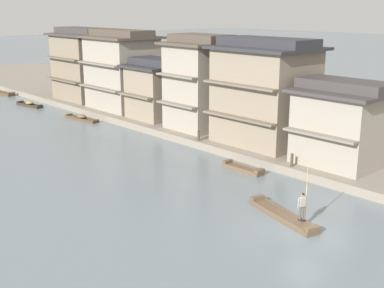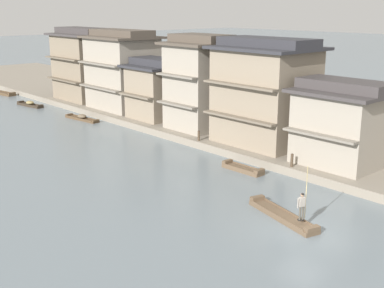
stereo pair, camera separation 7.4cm
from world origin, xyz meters
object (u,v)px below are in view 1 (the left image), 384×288
(house_waterfront_nearest, at_px, (342,123))
(mooring_post_dock_near, at_px, (292,160))
(boatman_person, at_px, (302,203))
(house_waterfront_far, at_px, (122,70))
(boat_foreground_poled, at_px, (283,216))
(boat_moored_second, at_px, (82,118))
(house_waterfront_second, at_px, (265,92))
(house_waterfront_narrow, at_px, (157,89))
(boat_moored_nearest, at_px, (30,104))
(boat_moored_third, at_px, (243,169))
(mooring_post_dock_mid, at_px, (199,136))
(boat_moored_far, at_px, (3,93))
(house_waterfront_end, at_px, (83,64))
(house_waterfront_tall, at_px, (201,83))

(house_waterfront_nearest, height_order, mooring_post_dock_near, house_waterfront_nearest)
(boatman_person, relative_size, house_waterfront_far, 0.35)
(boat_foreground_poled, bearing_deg, mooring_post_dock_near, 33.83)
(boat_moored_second, bearing_deg, house_waterfront_second, -74.99)
(boat_foreground_poled, bearing_deg, house_waterfront_narrow, 67.79)
(boat_moored_nearest, xyz_separation_m, boat_moored_third, (0.72, -34.65, -0.06))
(boat_foreground_poled, height_order, house_waterfront_second, house_waterfront_second)
(boat_moored_third, xyz_separation_m, house_waterfront_narrow, (5.15, 16.73, 3.47))
(house_waterfront_far, xyz_separation_m, mooring_post_dock_mid, (-3.54, -16.56, -3.85))
(house_waterfront_narrow, bearing_deg, boat_foreground_poled, -112.21)
(boat_moored_nearest, relative_size, house_waterfront_narrow, 0.74)
(mooring_post_dock_near, bearing_deg, boat_moored_nearest, 94.00)
(house_waterfront_far, bearing_deg, house_waterfront_narrow, -92.64)
(boat_moored_third, bearing_deg, boat_moored_far, 89.66)
(boat_moored_far, height_order, house_waterfront_end, house_waterfront_end)
(boatman_person, xyz_separation_m, mooring_post_dock_near, (6.99, 5.98, -0.39))
(house_waterfront_tall, xyz_separation_m, mooring_post_dock_near, (-3.45, -13.37, -3.83))
(boat_moored_nearest, distance_m, mooring_post_dock_mid, 27.87)
(house_waterfront_end, bearing_deg, boat_moored_far, 110.07)
(house_waterfront_second, bearing_deg, house_waterfront_narrow, 91.92)
(boat_moored_far, bearing_deg, house_waterfront_end, -69.93)
(house_waterfront_nearest, distance_m, house_waterfront_second, 7.72)
(boat_moored_second, bearing_deg, boat_moored_far, 89.48)
(boatman_person, bearing_deg, mooring_post_dock_mid, 66.23)
(boat_moored_nearest, relative_size, mooring_post_dock_near, 4.66)
(boat_moored_far, relative_size, house_waterfront_far, 0.54)
(boat_moored_second, distance_m, mooring_post_dock_mid, 16.70)
(boatman_person, distance_m, house_waterfront_tall, 22.25)
(house_waterfront_narrow, height_order, house_waterfront_far, house_waterfront_far)
(boatman_person, distance_m, boat_moored_nearest, 43.84)
(boat_moored_third, relative_size, mooring_post_dock_mid, 4.00)
(house_waterfront_nearest, bearing_deg, boat_foreground_poled, -165.18)
(house_waterfront_nearest, relative_size, mooring_post_dock_near, 6.82)
(house_waterfront_second, distance_m, house_waterfront_narrow, 13.98)
(boat_moored_second, height_order, mooring_post_dock_near, mooring_post_dock_near)
(house_waterfront_narrow, bearing_deg, mooring_post_dock_near, -99.31)
(house_waterfront_far, distance_m, house_waterfront_end, 8.15)
(boat_moored_third, relative_size, house_waterfront_far, 0.40)
(mooring_post_dock_near, bearing_deg, mooring_post_dock_mid, 90.00)
(house_waterfront_second, height_order, house_waterfront_narrow, house_waterfront_second)
(boat_moored_third, bearing_deg, boat_moored_nearest, 91.18)
(boat_foreground_poled, bearing_deg, boat_moored_second, 81.21)
(boat_moored_far, xyz_separation_m, mooring_post_dock_mid, (1.65, -38.34, 0.90))
(boat_moored_nearest, distance_m, boat_moored_far, 10.66)
(mooring_post_dock_near, bearing_deg, boat_moored_second, 94.00)
(house_waterfront_tall, bearing_deg, house_waterfront_far, 89.57)
(boat_moored_nearest, xyz_separation_m, mooring_post_dock_near, (2.63, -37.62, 0.88))
(house_waterfront_tall, bearing_deg, boatman_person, -118.34)
(boat_moored_third, height_order, house_waterfront_narrow, house_waterfront_narrow)
(boatman_person, bearing_deg, house_waterfront_second, 47.77)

